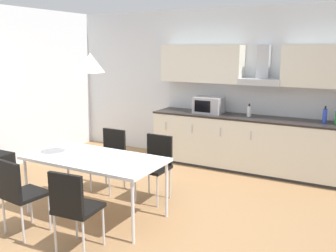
{
  "coord_description": "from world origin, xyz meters",
  "views": [
    {
      "loc": [
        2.53,
        -3.5,
        2.02
      ],
      "look_at": [
        0.19,
        0.79,
        1.0
      ],
      "focal_mm": 40.0,
      "sensor_mm": 36.0,
      "label": 1
    }
  ],
  "objects_px": {
    "chair_near_right": "(73,204)",
    "pendant_lamp": "(90,63)",
    "dining_table": "(95,161)",
    "chair_far_left": "(110,153)",
    "bottle_blue": "(325,116)",
    "chair_far_right": "(156,161)",
    "microwave": "(208,105)",
    "chair_near_left": "(18,189)",
    "bottle_white": "(249,111)"
  },
  "relations": [
    {
      "from": "chair_far_right",
      "to": "chair_near_right",
      "type": "bearing_deg",
      "value": -89.77
    },
    {
      "from": "chair_near_right",
      "to": "chair_far_right",
      "type": "xyz_separation_m",
      "value": [
        -0.01,
        1.61,
        0.0
      ]
    },
    {
      "from": "pendant_lamp",
      "to": "microwave",
      "type": "bearing_deg",
      "value": 81.62
    },
    {
      "from": "microwave",
      "to": "bottle_blue",
      "type": "xyz_separation_m",
      "value": [
        1.88,
        0.04,
        -0.03
      ]
    },
    {
      "from": "chair_near_left",
      "to": "pendant_lamp",
      "type": "xyz_separation_m",
      "value": [
        0.39,
        0.8,
        1.33
      ]
    },
    {
      "from": "chair_near_left",
      "to": "chair_far_left",
      "type": "xyz_separation_m",
      "value": [
        0.01,
        1.61,
        0.0
      ]
    },
    {
      "from": "bottle_white",
      "to": "chair_near_left",
      "type": "height_order",
      "value": "bottle_white"
    },
    {
      "from": "chair_near_right",
      "to": "bottle_blue",
      "type": "bearing_deg",
      "value": 61.49
    },
    {
      "from": "chair_near_right",
      "to": "chair_far_left",
      "type": "relative_size",
      "value": 1.0
    },
    {
      "from": "chair_near_right",
      "to": "pendant_lamp",
      "type": "xyz_separation_m",
      "value": [
        -0.39,
        0.8,
        1.33
      ]
    },
    {
      "from": "chair_far_left",
      "to": "chair_far_right",
      "type": "xyz_separation_m",
      "value": [
        0.76,
        0.0,
        0.0
      ]
    },
    {
      "from": "bottle_white",
      "to": "chair_near_right",
      "type": "relative_size",
      "value": 0.24
    },
    {
      "from": "bottle_white",
      "to": "pendant_lamp",
      "type": "xyz_separation_m",
      "value": [
        -1.09,
        -2.64,
        0.86
      ]
    },
    {
      "from": "bottle_blue",
      "to": "chair_near_left",
      "type": "height_order",
      "value": "bottle_blue"
    },
    {
      "from": "microwave",
      "to": "bottle_blue",
      "type": "bearing_deg",
      "value": 1.18
    },
    {
      "from": "microwave",
      "to": "chair_far_right",
      "type": "xyz_separation_m",
      "value": [
        -0.0,
        -1.8,
        -0.52
      ]
    },
    {
      "from": "dining_table",
      "to": "chair_near_right",
      "type": "distance_m",
      "value": 0.91
    },
    {
      "from": "dining_table",
      "to": "chair_far_right",
      "type": "relative_size",
      "value": 1.95
    },
    {
      "from": "chair_near_left",
      "to": "chair_far_right",
      "type": "distance_m",
      "value": 1.78
    },
    {
      "from": "chair_far_right",
      "to": "microwave",
      "type": "bearing_deg",
      "value": 89.96
    },
    {
      "from": "bottle_blue",
      "to": "chair_near_left",
      "type": "relative_size",
      "value": 0.3
    },
    {
      "from": "bottle_blue",
      "to": "chair_near_right",
      "type": "xyz_separation_m",
      "value": [
        -1.87,
        -3.44,
        -0.49
      ]
    },
    {
      "from": "microwave",
      "to": "chair_near_right",
      "type": "bearing_deg",
      "value": -89.91
    },
    {
      "from": "chair_near_left",
      "to": "microwave",
      "type": "bearing_deg",
      "value": 77.19
    },
    {
      "from": "microwave",
      "to": "chair_near_left",
      "type": "relative_size",
      "value": 0.55
    },
    {
      "from": "chair_far_left",
      "to": "chair_near_left",
      "type": "bearing_deg",
      "value": -90.37
    },
    {
      "from": "chair_near_right",
      "to": "chair_near_left",
      "type": "height_order",
      "value": "same"
    },
    {
      "from": "microwave",
      "to": "chair_far_right",
      "type": "height_order",
      "value": "microwave"
    },
    {
      "from": "microwave",
      "to": "pendant_lamp",
      "type": "relative_size",
      "value": 1.5
    },
    {
      "from": "pendant_lamp",
      "to": "chair_near_left",
      "type": "bearing_deg",
      "value": -115.94
    },
    {
      "from": "microwave",
      "to": "chair_near_right",
      "type": "xyz_separation_m",
      "value": [
        0.01,
        -3.4,
        -0.52
      ]
    },
    {
      "from": "microwave",
      "to": "chair_near_left",
      "type": "distance_m",
      "value": 3.53
    },
    {
      "from": "bottle_white",
      "to": "dining_table",
      "type": "height_order",
      "value": "bottle_white"
    },
    {
      "from": "microwave",
      "to": "chair_far_right",
      "type": "relative_size",
      "value": 0.55
    },
    {
      "from": "dining_table",
      "to": "pendant_lamp",
      "type": "relative_size",
      "value": 5.3
    },
    {
      "from": "microwave",
      "to": "bottle_white",
      "type": "relative_size",
      "value": 2.27
    },
    {
      "from": "pendant_lamp",
      "to": "chair_far_left",
      "type": "bearing_deg",
      "value": 115.32
    },
    {
      "from": "bottle_white",
      "to": "dining_table",
      "type": "xyz_separation_m",
      "value": [
        -1.09,
        -2.64,
        -0.3
      ]
    },
    {
      "from": "chair_near_right",
      "to": "chair_far_right",
      "type": "distance_m",
      "value": 1.61
    },
    {
      "from": "bottle_blue",
      "to": "dining_table",
      "type": "height_order",
      "value": "bottle_blue"
    },
    {
      "from": "microwave",
      "to": "dining_table",
      "type": "xyz_separation_m",
      "value": [
        -0.38,
        -2.6,
        -0.35
      ]
    },
    {
      "from": "bottle_blue",
      "to": "dining_table",
      "type": "bearing_deg",
      "value": -130.55
    },
    {
      "from": "bottle_blue",
      "to": "chair_far_right",
      "type": "distance_m",
      "value": 2.67
    },
    {
      "from": "chair_near_left",
      "to": "pendant_lamp",
      "type": "relative_size",
      "value": 2.72
    },
    {
      "from": "bottle_blue",
      "to": "bottle_white",
      "type": "distance_m",
      "value": 1.16
    },
    {
      "from": "chair_far_left",
      "to": "pendant_lamp",
      "type": "xyz_separation_m",
      "value": [
        0.38,
        -0.8,
        1.33
      ]
    },
    {
      "from": "chair_far_left",
      "to": "chair_far_right",
      "type": "distance_m",
      "value": 0.76
    },
    {
      "from": "dining_table",
      "to": "chair_far_left",
      "type": "distance_m",
      "value": 0.9
    },
    {
      "from": "bottle_white",
      "to": "chair_far_right",
      "type": "relative_size",
      "value": 0.24
    },
    {
      "from": "microwave",
      "to": "pendant_lamp",
      "type": "xyz_separation_m",
      "value": [
        -0.38,
        -2.6,
        0.81
      ]
    }
  ]
}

